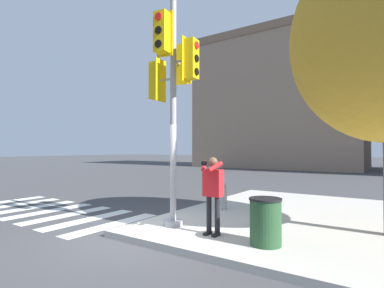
# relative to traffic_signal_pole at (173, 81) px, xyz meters

# --- Properties ---
(ground_plane) EXTENTS (160.00, 160.00, 0.00)m
(ground_plane) POSITION_rel_traffic_signal_pole_xyz_m (-0.46, -0.70, -3.54)
(ground_plane) COLOR #424244
(sidewalk_corner) EXTENTS (8.00, 8.00, 0.14)m
(sidewalk_corner) POSITION_rel_traffic_signal_pole_xyz_m (3.04, 2.80, -3.47)
(sidewalk_corner) COLOR #BCB7AD
(sidewalk_corner) RESTS_ON ground_plane
(crosswalk_stripes) EXTENTS (6.36, 2.86, 0.01)m
(crosswalk_stripes) POSITION_rel_traffic_signal_pole_xyz_m (-4.60, -0.35, -3.54)
(crosswalk_stripes) COLOR silver
(crosswalk_stripes) RESTS_ON ground_plane
(traffic_signal_pole) EXTENTS (1.30, 1.29, 5.40)m
(traffic_signal_pole) POSITION_rel_traffic_signal_pole_xyz_m (0.00, 0.00, 0.00)
(traffic_signal_pole) COLOR #939399
(traffic_signal_pole) RESTS_ON sidewalk_corner
(person_photographer) EXTENTS (0.50, 0.53, 1.61)m
(person_photographer) POSITION_rel_traffic_signal_pole_xyz_m (1.16, -0.14, -2.43)
(person_photographer) COLOR black
(person_photographer) RESTS_ON sidewalk_corner
(fire_hydrant) EXTENTS (0.20, 0.26, 0.79)m
(fire_hydrant) POSITION_rel_traffic_signal_pole_xyz_m (0.09, 2.33, -3.01)
(fire_hydrant) COLOR #99999E
(fire_hydrant) RESTS_ON sidewalk_corner
(trash_bin) EXTENTS (0.61, 0.61, 0.87)m
(trash_bin) POSITION_rel_traffic_signal_pole_xyz_m (2.31, -0.17, -2.96)
(trash_bin) COLOR #234728
(trash_bin) RESTS_ON sidewalk_corner
(building_left) EXTENTS (16.97, 9.41, 14.28)m
(building_left) POSITION_rel_traffic_signal_pole_xyz_m (-6.17, 26.81, 3.61)
(building_left) COLOR gray
(building_left) RESTS_ON ground_plane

